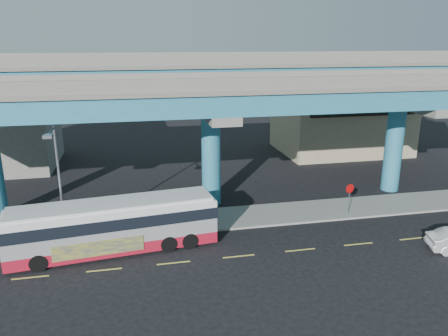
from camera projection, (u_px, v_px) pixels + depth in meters
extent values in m
plane|color=black|center=(238.00, 254.00, 27.02)|extent=(120.00, 120.00, 0.00)
cube|color=gray|center=(220.00, 219.00, 32.16)|extent=(70.00, 4.00, 0.15)
cube|color=#D8C64C|center=(30.00, 277.00, 24.35)|extent=(2.00, 0.12, 0.01)
cube|color=#D8C64C|center=(104.00, 270.00, 25.15)|extent=(2.00, 0.12, 0.01)
cube|color=#D8C64C|center=(174.00, 263.00, 25.94)|extent=(2.00, 0.12, 0.01)
cube|color=#D8C64C|center=(239.00, 256.00, 26.74)|extent=(2.00, 0.12, 0.01)
cube|color=#D8C64C|center=(300.00, 250.00, 27.53)|extent=(2.00, 0.12, 0.01)
cube|color=#D8C64C|center=(358.00, 244.00, 28.33)|extent=(2.00, 0.12, 0.01)
cube|color=#D8C64C|center=(413.00, 238.00, 29.12)|extent=(2.00, 0.12, 0.01)
cylinder|color=#24668A|center=(211.00, 159.00, 34.41)|extent=(1.50, 1.50, 7.40)
cube|color=gray|center=(211.00, 109.00, 33.28)|extent=(2.00, 12.00, 0.60)
cube|color=gray|center=(203.00, 91.00, 36.30)|extent=(1.80, 5.00, 1.20)
cylinder|color=#24668A|center=(394.00, 149.00, 37.59)|extent=(1.50, 1.50, 7.40)
cube|color=gray|center=(399.00, 102.00, 36.46)|extent=(2.00, 12.00, 0.60)
cube|color=gray|center=(377.00, 87.00, 39.48)|extent=(1.80, 5.00, 1.20)
cube|color=#24668A|center=(220.00, 102.00, 29.71)|extent=(52.00, 5.00, 1.40)
cube|color=gray|center=(220.00, 89.00, 29.47)|extent=(52.00, 5.40, 0.30)
cube|color=gray|center=(228.00, 84.00, 26.97)|extent=(52.00, 0.25, 0.80)
cube|color=gray|center=(213.00, 78.00, 31.66)|extent=(52.00, 0.25, 0.80)
cube|color=#24668A|center=(203.00, 76.00, 35.94)|extent=(52.00, 5.00, 1.40)
cube|color=gray|center=(203.00, 65.00, 35.69)|extent=(52.00, 5.40, 0.30)
cube|color=gray|center=(208.00, 59.00, 33.19)|extent=(52.00, 0.25, 0.80)
cube|color=gray|center=(198.00, 57.00, 37.88)|extent=(52.00, 0.25, 0.80)
cube|color=tan|center=(340.00, 122.00, 51.18)|extent=(14.00, 10.00, 7.00)
cube|color=black|center=(364.00, 110.00, 45.80)|extent=(12.00, 0.25, 1.20)
cube|color=#A51328|center=(115.00, 242.00, 27.32)|extent=(12.80, 4.12, 0.73)
cube|color=#A8A7AC|center=(114.00, 225.00, 27.00)|extent=(12.80, 4.12, 1.57)
cube|color=black|center=(113.00, 217.00, 26.85)|extent=(12.87, 4.17, 0.73)
cube|color=silver|center=(113.00, 209.00, 26.68)|extent=(12.80, 4.12, 0.42)
cube|color=silver|center=(112.00, 204.00, 26.59)|extent=(12.37, 3.82, 0.21)
cube|color=black|center=(211.00, 208.00, 28.82)|extent=(0.34, 2.41, 1.26)
cube|color=black|center=(1.00, 234.00, 24.96)|extent=(0.34, 2.41, 1.26)
cube|color=navy|center=(99.00, 248.00, 25.66)|extent=(5.21, 0.66, 0.94)
cylinder|color=black|center=(39.00, 263.00, 24.89)|extent=(1.08, 0.43, 1.05)
cylinder|color=black|center=(41.00, 245.00, 27.08)|extent=(1.08, 0.43, 1.05)
cylinder|color=black|center=(169.00, 244.00, 27.21)|extent=(1.08, 0.43, 1.05)
cylinder|color=black|center=(161.00, 229.00, 29.40)|extent=(1.08, 0.43, 1.05)
cylinder|color=black|center=(190.00, 241.00, 27.62)|extent=(1.08, 0.43, 1.05)
cylinder|color=black|center=(181.00, 226.00, 29.81)|extent=(1.08, 0.43, 1.05)
imported|color=#2D2C31|center=(67.00, 221.00, 29.91)|extent=(2.29, 4.28, 1.37)
cylinder|color=gray|center=(60.00, 185.00, 27.54)|extent=(0.16, 0.16, 7.64)
cylinder|color=gray|center=(51.00, 132.00, 25.54)|extent=(0.12, 2.07, 0.12)
cube|color=gray|center=(48.00, 136.00, 24.59)|extent=(0.50, 0.70, 0.18)
cylinder|color=gray|center=(349.00, 201.00, 32.52)|extent=(0.06, 0.06, 2.09)
cylinder|color=#B20A0A|center=(350.00, 189.00, 32.20)|extent=(0.71, 0.16, 0.72)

